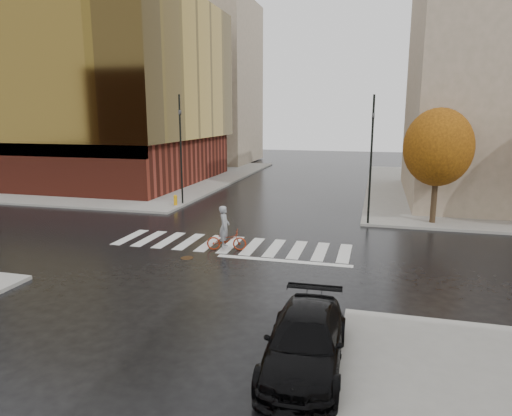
{
  "coord_description": "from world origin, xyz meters",
  "views": [
    {
      "loc": [
        6.72,
        -19.99,
        6.3
      ],
      "look_at": [
        1.39,
        0.09,
        2.0
      ],
      "focal_mm": 32.0,
      "sensor_mm": 36.0,
      "label": 1
    }
  ],
  "objects_px": {
    "sedan": "(305,341)",
    "cyclist": "(226,235)",
    "traffic_light_nw": "(181,142)",
    "traffic_light_ne": "(371,152)",
    "fire_hydrant": "(175,199)"
  },
  "relations": [
    {
      "from": "cyclist",
      "to": "fire_hydrant",
      "type": "bearing_deg",
      "value": 25.46
    },
    {
      "from": "traffic_light_nw",
      "to": "traffic_light_ne",
      "type": "xyz_separation_m",
      "value": [
        12.7,
        -2.7,
        -0.16
      ]
    },
    {
      "from": "sedan",
      "to": "fire_hydrant",
      "type": "bearing_deg",
      "value": 121.53
    },
    {
      "from": "traffic_light_nw",
      "to": "traffic_light_ne",
      "type": "relative_size",
      "value": 1.03
    },
    {
      "from": "sedan",
      "to": "cyclist",
      "type": "height_order",
      "value": "cyclist"
    },
    {
      "from": "cyclist",
      "to": "traffic_light_ne",
      "type": "height_order",
      "value": "traffic_light_ne"
    },
    {
      "from": "fire_hydrant",
      "to": "traffic_light_ne",
      "type": "bearing_deg",
      "value": -8.66
    },
    {
      "from": "cyclist",
      "to": "traffic_light_ne",
      "type": "relative_size",
      "value": 0.29
    },
    {
      "from": "sedan",
      "to": "traffic_light_nw",
      "type": "height_order",
      "value": "traffic_light_nw"
    },
    {
      "from": "traffic_light_nw",
      "to": "traffic_light_ne",
      "type": "height_order",
      "value": "traffic_light_nw"
    },
    {
      "from": "cyclist",
      "to": "fire_hydrant",
      "type": "distance_m",
      "value": 10.85
    },
    {
      "from": "sedan",
      "to": "cyclist",
      "type": "bearing_deg",
      "value": 117.68
    },
    {
      "from": "traffic_light_ne",
      "to": "fire_hydrant",
      "type": "height_order",
      "value": "traffic_light_ne"
    },
    {
      "from": "traffic_light_nw",
      "to": "fire_hydrant",
      "type": "bearing_deg",
      "value": 4.65
    },
    {
      "from": "sedan",
      "to": "fire_hydrant",
      "type": "height_order",
      "value": "sedan"
    }
  ]
}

